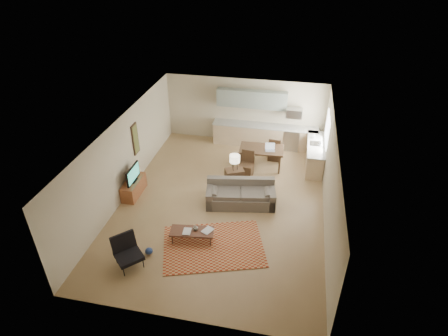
% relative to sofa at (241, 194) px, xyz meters
% --- Properties ---
extents(room, '(9.00, 9.00, 9.00)m').
position_rel_sofa_xyz_m(room, '(-0.60, -0.04, 0.95)').
color(room, olive).
rests_on(room, ground).
extents(kitchen_counter_back, '(4.26, 0.64, 0.92)m').
position_rel_sofa_xyz_m(kitchen_counter_back, '(0.30, 4.14, 0.06)').
color(kitchen_counter_back, tan).
rests_on(kitchen_counter_back, ground).
extents(kitchen_counter_right, '(0.64, 2.26, 0.92)m').
position_rel_sofa_xyz_m(kitchen_counter_right, '(2.33, 2.96, 0.06)').
color(kitchen_counter_right, tan).
rests_on(kitchen_counter_right, ground).
extents(kitchen_range, '(0.62, 0.62, 0.90)m').
position_rel_sofa_xyz_m(kitchen_range, '(1.40, 4.14, 0.05)').
color(kitchen_range, '#A5A8AD').
rests_on(kitchen_range, ground).
extents(kitchen_microwave, '(0.62, 0.40, 0.35)m').
position_rel_sofa_xyz_m(kitchen_microwave, '(1.40, 4.16, 1.15)').
color(kitchen_microwave, '#A5A8AD').
rests_on(kitchen_microwave, room).
extents(upper_cabinets, '(2.80, 0.34, 0.70)m').
position_rel_sofa_xyz_m(upper_cabinets, '(-0.30, 4.29, 1.55)').
color(upper_cabinets, gray).
rests_on(upper_cabinets, room).
extents(window_right, '(0.02, 1.40, 1.05)m').
position_rel_sofa_xyz_m(window_right, '(2.63, 2.96, 1.15)').
color(window_right, white).
rests_on(window_right, room).
extents(wall_art_left, '(0.06, 0.42, 1.10)m').
position_rel_sofa_xyz_m(wall_art_left, '(-3.81, 0.86, 1.15)').
color(wall_art_left, olive).
rests_on(wall_art_left, room).
extents(triptych, '(1.70, 0.04, 0.50)m').
position_rel_sofa_xyz_m(triptych, '(-0.70, 4.43, 1.35)').
color(triptych, '#F7E7C0').
rests_on(triptych, room).
extents(rug, '(3.24, 2.68, 0.02)m').
position_rel_sofa_xyz_m(rug, '(-0.42, -2.09, -0.39)').
color(rug, maroon).
rests_on(rug, floor).
extents(sofa, '(2.43, 1.38, 0.80)m').
position_rel_sofa_xyz_m(sofa, '(0.00, 0.00, 0.00)').
color(sofa, '#5C554B').
rests_on(sofa, floor).
extents(coffee_table, '(1.29, 0.65, 0.37)m').
position_rel_sofa_xyz_m(coffee_table, '(-1.07, -1.98, -0.21)').
color(coffee_table, '#46271A').
rests_on(coffee_table, floor).
extents(book_a, '(0.28, 0.35, 0.03)m').
position_rel_sofa_xyz_m(book_a, '(-1.30, -2.06, -0.02)').
color(book_a, maroon).
rests_on(book_a, coffee_table).
extents(book_b, '(0.51, 0.53, 0.03)m').
position_rel_sofa_xyz_m(book_b, '(-0.74, -1.84, -0.02)').
color(book_b, navy).
rests_on(book_b, coffee_table).
extents(vase, '(0.17, 0.17, 0.16)m').
position_rel_sofa_xyz_m(vase, '(-0.98, -1.92, 0.05)').
color(vase, black).
rests_on(vase, coffee_table).
extents(armchair, '(1.06, 1.06, 0.86)m').
position_rel_sofa_xyz_m(armchair, '(-2.43, -3.23, 0.03)').
color(armchair, black).
rests_on(armchair, floor).
extents(tv_credenza, '(0.45, 1.17, 0.54)m').
position_rel_sofa_xyz_m(tv_credenza, '(-3.61, -0.19, -0.13)').
color(tv_credenza, brown).
rests_on(tv_credenza, floor).
extents(tv, '(0.09, 0.90, 0.54)m').
position_rel_sofa_xyz_m(tv, '(-3.56, -0.19, 0.41)').
color(tv, black).
rests_on(tv, tv_credenza).
extents(console_table, '(0.73, 0.63, 0.72)m').
position_rel_sofa_xyz_m(console_table, '(-0.37, 0.91, -0.04)').
color(console_table, '#372517').
rests_on(console_table, floor).
extents(table_lamp, '(0.45, 0.45, 0.57)m').
position_rel_sofa_xyz_m(table_lamp, '(-0.37, 0.91, 0.60)').
color(table_lamp, beige).
rests_on(table_lamp, console_table).
extents(dining_table, '(1.64, 0.99, 0.81)m').
position_rel_sofa_xyz_m(dining_table, '(0.37, 2.40, 0.01)').
color(dining_table, '#372517').
rests_on(dining_table, floor).
extents(dining_chair_near, '(0.52, 0.54, 0.97)m').
position_rel_sofa_xyz_m(dining_chair_near, '(-0.08, 1.69, 0.09)').
color(dining_chair_near, '#372517').
rests_on(dining_chair_near, floor).
extents(dining_chair_far, '(0.49, 0.51, 0.95)m').
position_rel_sofa_xyz_m(dining_chair_far, '(0.82, 3.12, 0.08)').
color(dining_chair_far, '#372517').
rests_on(dining_chair_far, floor).
extents(laptop, '(0.38, 0.31, 0.26)m').
position_rel_sofa_xyz_m(laptop, '(0.69, 2.30, 0.54)').
color(laptop, '#A5A8AD').
rests_on(laptop, dining_table).
extents(soap_bottle, '(0.13, 0.13, 0.19)m').
position_rel_sofa_xyz_m(soap_bottle, '(2.23, 3.40, 0.62)').
color(soap_bottle, '#F7E7C0').
rests_on(soap_bottle, kitchen_counter_right).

